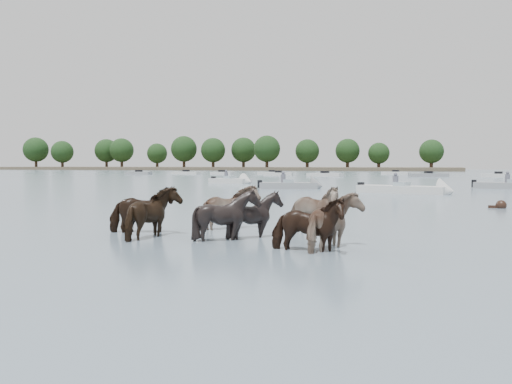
% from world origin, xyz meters
% --- Properties ---
extents(ground, '(400.00, 400.00, 0.00)m').
position_xyz_m(ground, '(0.00, 0.00, 0.00)').
color(ground, slate).
rests_on(ground, ground).
extents(shoreline, '(160.00, 30.00, 1.00)m').
position_xyz_m(shoreline, '(-70.00, 150.00, 0.50)').
color(shoreline, '#4C4233').
rests_on(shoreline, ground).
extents(pony_herd, '(7.16, 4.19, 1.52)m').
position_xyz_m(pony_herd, '(-0.28, 0.07, 0.50)').
color(pony_herd, black).
rests_on(pony_herd, ground).
extents(swimming_pony, '(0.72, 0.44, 0.44)m').
position_xyz_m(swimming_pony, '(6.74, 12.07, 0.10)').
color(swimming_pony, black).
rests_on(swimming_pony, ground).
extents(motorboat_a, '(5.03, 2.95, 1.92)m').
position_xyz_m(motorboat_a, '(-5.87, 26.34, 0.23)').
color(motorboat_a, gray).
rests_on(motorboat_a, ground).
extents(motorboat_b, '(6.28, 3.19, 1.92)m').
position_xyz_m(motorboat_b, '(2.78, 22.38, 0.22)').
color(motorboat_b, silver).
rests_on(motorboat_b, ground).
extents(motorboat_f, '(4.85, 2.70, 1.92)m').
position_xyz_m(motorboat_f, '(-14.40, 35.00, 0.23)').
color(motorboat_f, silver).
rests_on(motorboat_f, ground).
extents(distant_flotilla, '(105.61, 22.42, 0.93)m').
position_xyz_m(distant_flotilla, '(0.59, 75.47, 0.26)').
color(distant_flotilla, gray).
rests_on(distant_flotilla, ground).
extents(treeline, '(148.32, 20.10, 11.99)m').
position_xyz_m(treeline, '(-78.38, 150.14, 6.65)').
color(treeline, '#382619').
rests_on(treeline, ground).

